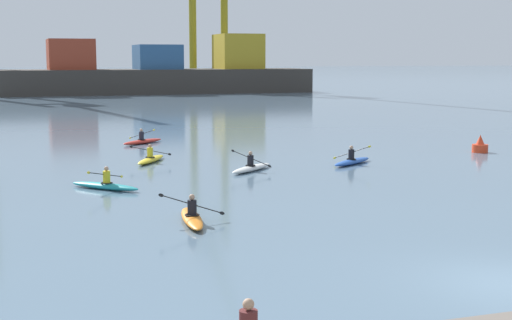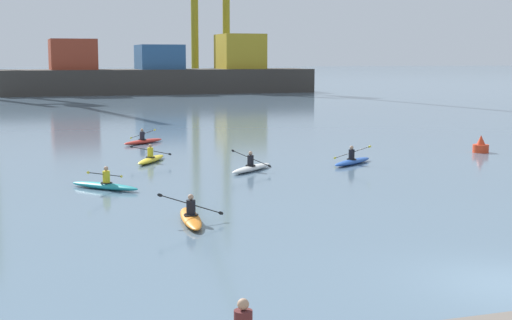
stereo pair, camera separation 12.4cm
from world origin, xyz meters
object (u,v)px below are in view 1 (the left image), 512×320
Objects in this scene: kayak_white at (251,167)px; kayak_red at (143,141)px; kayak_teal at (105,185)px; container_barge at (159,74)px; kayak_orange at (192,217)px; channel_buoy at (480,146)px; kayak_blue at (352,161)px; kayak_yellow at (151,159)px.

kayak_red reaches higher than kayak_white.
kayak_white is 1.02× the size of kayak_teal.
kayak_white is 0.96× the size of kayak_red.
container_barge reaches higher than kayak_white.
kayak_orange is at bearing -95.97° from kayak_red.
channel_buoy is at bearing -30.78° from kayak_red.
container_barge is 77.84m from kayak_blue.
kayak_teal is 0.95× the size of kayak_red.
channel_buoy is 0.29× the size of kayak_orange.
kayak_blue is at bearing 44.03° from kayak_orange.
channel_buoy reaches higher than kayak_white.
kayak_white is at bearing -77.14° from kayak_red.
kayak_orange is (1.91, -7.17, 0.00)m from kayak_teal.
kayak_yellow is at bearing 66.03° from kayak_teal.
kayak_yellow is at bearing 157.34° from kayak_blue.
channel_buoy is 0.35× the size of kayak_teal.
kayak_teal is at bearing -105.30° from kayak_red.
kayak_red is (2.39, 22.89, 0.00)m from kayak_orange.
kayak_blue is at bearing -94.10° from container_barge.
channel_buoy is at bearing 9.76° from kayak_white.
kayak_white is at bearing -174.74° from kayak_blue.
kayak_blue is (5.53, 0.51, -0.00)m from kayak_white.
container_barge is 15.03× the size of kayak_red.
channel_buoy is 22.40m from kayak_teal.
kayak_blue is at bearing 5.26° from kayak_white.
container_barge reaches higher than kayak_orange.
kayak_blue is at bearing -167.52° from channel_buoy.
container_barge reaches higher than kayak_teal.
kayak_red reaches higher than kayak_yellow.
container_barge reaches higher than kayak_yellow.
channel_buoy is 14.73m from kayak_white.
kayak_yellow is at bearing 131.68° from kayak_white.
kayak_teal and kayak_yellow have the same top height.
container_barge is 15.89× the size of kayak_teal.
kayak_blue is 15.12m from kayak_orange.
container_barge is 13.34× the size of kayak_orange.
kayak_white is 5.55m from kayak_blue.
kayak_orange is at bearing -75.09° from kayak_teal.
kayak_blue is 0.90× the size of kayak_orange.
channel_buoy is 0.31× the size of kayak_yellow.
kayak_blue reaches higher than kayak_teal.
kayak_orange is at bearing -100.57° from container_barge.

